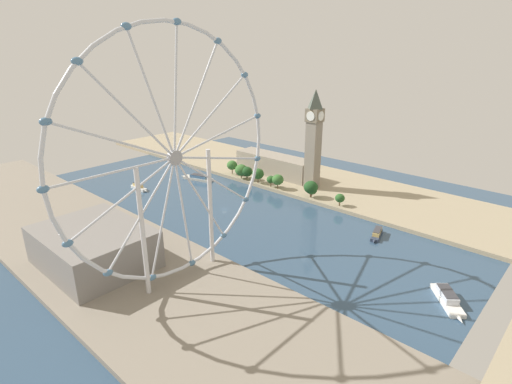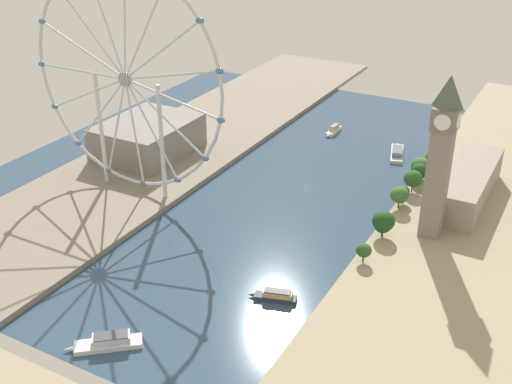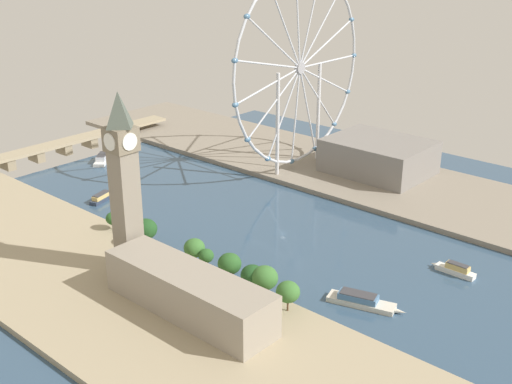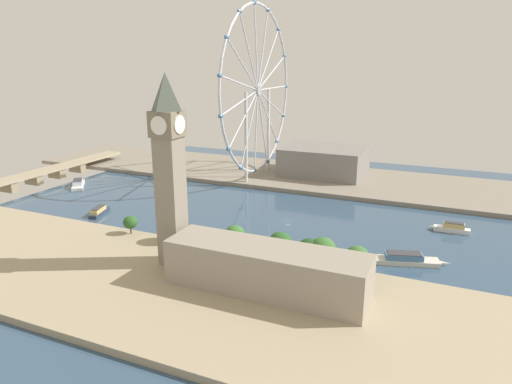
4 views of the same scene
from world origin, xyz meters
The scene contains 13 objects.
ground_plane centered at (0.00, 0.00, 0.00)m, with size 371.50×371.50×0.00m, color #334C66.
riverbank_left centered at (-100.75, 0.00, 1.50)m, with size 90.00×520.00×3.00m, color tan.
riverbank_right centered at (100.75, 0.00, 1.50)m, with size 90.00×520.00×3.00m, color gray.
clock_tower centered at (-81.63, 25.51, 46.96)m, with size 12.76×12.76×84.42m.
parliament_block centered at (-89.75, -23.33, 12.27)m, with size 22.00×81.67×18.55m, color gray.
tree_row_embankment centered at (-59.81, -5.79, 11.01)m, with size 14.60×129.07×13.86m.
ferris_wheel centered at (84.69, 56.66, 68.69)m, with size 127.28×3.20×129.65m.
riverside_hall centered at (110.40, 9.74, 13.87)m, with size 50.34×63.73×21.73m, color gray.
river_bridge centered at (0.00, 206.52, 6.60)m, with size 183.50×14.91×9.19m.
tour_boat_0 centered at (19.38, -89.10, 2.26)m, with size 4.56×22.19×5.68m.
tour_boat_1 centered at (8.35, 170.62, 2.26)m, with size 27.30×23.71×5.70m.
tour_boat_2 centered at (-35.95, 110.64, 2.12)m, with size 22.27×10.34×5.06m.
tour_boat_3 centered at (-33.65, -71.54, 2.17)m, with size 15.97×34.44×5.40m.
Camera 4 is at (-245.43, -87.82, 92.61)m, focal length 32.59 mm.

